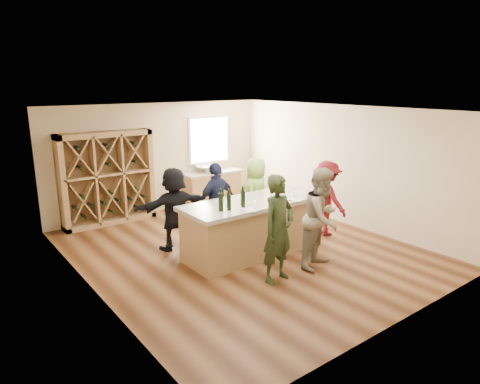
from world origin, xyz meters
TOP-DOWN VIEW (x-y plane):
  - floor at (0.00, 0.00)m, footprint 6.00×7.00m
  - ceiling at (0.00, 0.00)m, footprint 6.00×7.00m
  - wall_back at (0.00, 3.55)m, footprint 6.00×0.10m
  - wall_front at (0.00, -3.55)m, footprint 6.00×0.10m
  - wall_left at (-3.05, 0.00)m, footprint 0.10×7.00m
  - wall_right at (3.05, 0.00)m, footprint 0.10×7.00m
  - window_frame at (1.50, 3.47)m, footprint 1.30×0.06m
  - window_pane at (1.50, 3.44)m, footprint 1.18×0.01m
  - wine_rack at (-1.50, 3.27)m, footprint 2.20×0.45m
  - back_counter_base at (1.40, 3.20)m, footprint 1.60×0.58m
  - back_counter_top at (1.40, 3.20)m, footprint 1.70×0.62m
  - sink at (1.20, 3.20)m, footprint 0.54×0.54m
  - faucet at (1.20, 3.38)m, footprint 0.02×0.02m
  - tasting_counter_base at (-0.01, -0.27)m, footprint 2.60×1.00m
  - tasting_counter_top at (-0.01, -0.27)m, footprint 2.72×1.12m
  - wine_bottle_a at (-0.82, -0.46)m, footprint 0.11×0.11m
  - wine_bottle_b at (-0.68, -0.51)m, footprint 0.08×0.08m
  - wine_bottle_c at (-0.58, -0.34)m, footprint 0.09×0.09m
  - wine_bottle_d at (-0.36, -0.50)m, footprint 0.08×0.08m
  - wine_bottle_e at (-0.30, -0.41)m, footprint 0.10×0.10m
  - wine_glass_a at (-0.27, -0.72)m, footprint 0.08×0.08m
  - wine_glass_b at (0.16, -0.72)m, footprint 0.08×0.08m
  - wine_glass_c at (0.63, -0.71)m, footprint 0.08×0.08m
  - wine_glass_d at (0.41, -0.39)m, footprint 0.06×0.06m
  - wine_glass_e at (0.92, -0.54)m, footprint 0.07×0.07m
  - tasting_menu_a at (-0.38, -0.71)m, footprint 0.27×0.32m
  - tasting_menu_b at (0.22, -0.63)m, footprint 0.21×0.28m
  - tasting_menu_c at (0.79, -0.68)m, footprint 0.32×0.38m
  - person_near_left at (-0.35, -1.46)m, footprint 0.74×0.59m
  - person_near_right at (0.68, -1.50)m, footprint 1.00×0.73m
  - person_server at (2.04, -0.39)m, footprint 0.57×1.10m
  - person_far_mid at (-0.09, 0.76)m, footprint 1.05×0.64m
  - person_far_right at (1.03, 0.82)m, footprint 0.97×0.87m
  - person_far_left at (-1.04, 0.89)m, footprint 1.58×0.60m
  - wine_glass_f at (-0.06, -0.07)m, footprint 0.07×0.07m

SIDE VIEW (x-z plane):
  - floor at x=0.00m, z-range -0.10..0.00m
  - back_counter_base at x=1.40m, z-range 0.00..0.86m
  - tasting_counter_base at x=-0.01m, z-range 0.00..1.00m
  - person_server at x=2.04m, z-range 0.00..1.66m
  - person_far_right at x=1.03m, z-range 0.00..1.66m
  - person_far_left at x=-1.04m, z-range 0.00..1.69m
  - person_far_mid at x=-0.09m, z-range 0.00..1.69m
  - back_counter_top at x=1.40m, z-range 0.86..0.92m
  - person_near_right at x=0.68m, z-range 0.00..1.85m
  - person_near_left at x=-0.35m, z-range 0.00..1.85m
  - sink at x=1.20m, z-range 0.92..1.11m
  - tasting_counter_top at x=-0.01m, z-range 1.00..1.08m
  - faucet at x=1.20m, z-range 0.92..1.22m
  - tasting_menu_a at x=-0.38m, z-range 1.08..1.08m
  - tasting_menu_b at x=0.22m, z-range 1.08..1.08m
  - tasting_menu_c at x=0.79m, z-range 1.08..1.08m
  - wine_rack at x=-1.50m, z-range 0.00..2.20m
  - wine_glass_d at x=0.41m, z-range 1.08..1.25m
  - wine_glass_a at x=-0.27m, z-range 1.08..1.25m
  - wine_glass_b at x=0.16m, z-range 1.08..1.26m
  - wine_glass_f at x=-0.06m, z-range 1.08..1.26m
  - wine_glass_e at x=0.92m, z-range 1.08..1.26m
  - wine_glass_c at x=0.63m, z-range 1.08..1.27m
  - wine_bottle_c at x=-0.58m, z-range 1.08..1.35m
  - wine_bottle_b at x=-0.68m, z-range 1.08..1.36m
  - wine_bottle_d at x=-0.36m, z-range 1.08..1.37m
  - wine_bottle_e at x=-0.30m, z-range 1.08..1.38m
  - wine_bottle_a at x=-0.82m, z-range 1.08..1.41m
  - wall_back at x=0.00m, z-range 0.00..2.80m
  - wall_front at x=0.00m, z-range 0.00..2.80m
  - wall_left at x=-3.05m, z-range 0.00..2.80m
  - wall_right at x=3.05m, z-range 0.00..2.80m
  - window_frame at x=1.50m, z-range 1.10..2.40m
  - window_pane at x=1.50m, z-range 1.16..2.34m
  - ceiling at x=0.00m, z-range 2.80..2.90m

